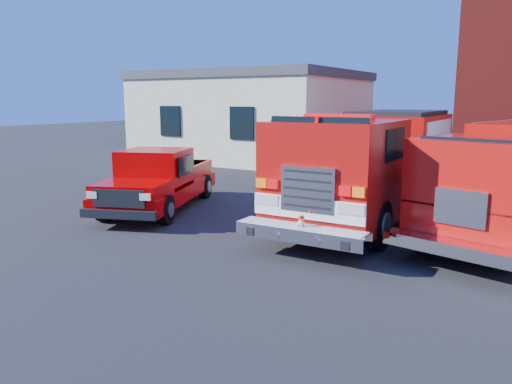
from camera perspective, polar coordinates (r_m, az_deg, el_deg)
The scene contains 4 objects.
ground at distance 10.55m, azimuth 3.45°, elevation -5.94°, with size 100.00×100.00×0.00m, color black.
side_building at distance 25.90m, azimuth -0.42°, elevation 8.79°, with size 10.20×8.20×4.35m.
fire_engine at distance 13.22m, azimuth 13.45°, elevation 3.32°, with size 2.63×8.79×2.69m.
pickup_truck at distance 14.00m, azimuth -11.02°, elevation 1.30°, with size 3.53×5.42×1.67m.
Camera 1 is at (4.78, -8.92, 2.99)m, focal length 35.00 mm.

